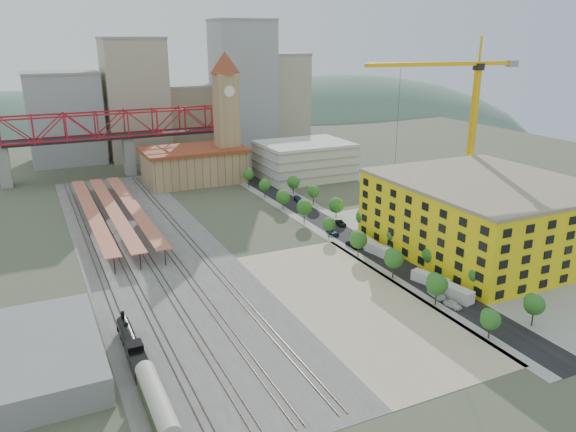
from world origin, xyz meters
name	(u,v)px	position (x,y,z in m)	size (l,w,h in m)	color
ground	(303,250)	(0.00, 0.00, 0.00)	(400.00, 400.00, 0.00)	#474C38
ballast_strip	(151,249)	(-36.00, 17.50, 0.03)	(36.00, 165.00, 0.06)	#605E59
dirt_lot	(354,302)	(-4.00, -31.50, 0.03)	(28.00, 67.00, 0.06)	tan
street_asphalt	(328,225)	(16.00, 15.00, 0.03)	(12.00, 170.00, 0.06)	black
sidewalk_west	(312,227)	(10.50, 15.00, 0.02)	(3.00, 170.00, 0.04)	gray
sidewalk_east	(344,222)	(21.50, 15.00, 0.02)	(3.00, 170.00, 0.04)	gray
construction_pad	(489,248)	(45.00, -20.00, 0.03)	(50.00, 90.00, 0.06)	gray
rail_tracks	(144,250)	(-37.80, 17.50, 0.15)	(26.56, 160.00, 0.18)	#382B23
platform_canopies	(113,209)	(-41.00, 45.00, 3.99)	(16.00, 80.00, 4.12)	#C46A4B
station_hall	(194,165)	(-5.00, 82.00, 6.67)	(38.00, 24.00, 13.10)	tan
clock_tower	(226,105)	(8.00, 79.99, 28.70)	(12.00, 12.00, 52.00)	tan
parking_garage	(304,160)	(36.00, 70.00, 7.00)	(34.00, 26.00, 14.00)	silver
truss_bridge	(127,128)	(-25.00, 105.00, 18.86)	(94.00, 9.60, 25.60)	gray
construction_building	(485,216)	(42.00, -20.00, 9.41)	(44.60, 50.60, 18.80)	yellow
warehouse	(31,357)	(-66.00, -30.00, 2.50)	(22.00, 32.00, 5.00)	gray
street_trees	(346,235)	(16.00, 5.00, 0.00)	(15.40, 124.40, 8.00)	#215A1B
skyline	(182,103)	(7.47, 142.31, 22.81)	(133.00, 46.00, 60.00)	#9EA0A3
distant_hills	(197,225)	(45.28, 260.00, -79.54)	(647.00, 264.00, 227.00)	#4C6B59
locomotive	(132,345)	(-50.00, -32.35, 1.92)	(2.66, 20.55, 5.14)	black
coach	(157,405)	(-50.00, -52.25, 2.86)	(2.95, 17.13, 5.38)	#2F3B20
tower_crane	(465,107)	(58.74, 8.90, 32.92)	(49.74, 8.47, 53.34)	yellow
site_trailer_a	(451,291)	(16.00, -38.35, 1.40)	(2.68, 10.20, 2.79)	silver
site_trailer_b	(430,280)	(16.00, -31.45, 1.23)	(2.36, 8.96, 2.45)	silver
site_trailer_c	(380,251)	(16.00, -11.76, 1.26)	(2.42, 9.21, 2.52)	silver
site_trailer_d	(364,241)	(16.00, -4.42, 1.27)	(2.45, 9.30, 2.55)	silver
car_0	(453,305)	(13.00, -42.44, 0.70)	(1.65, 4.11, 1.40)	white
car_1	(437,294)	(13.00, -37.36, 0.77)	(1.63, 4.67, 1.54)	gray
car_2	(354,245)	(13.00, -3.96, 0.70)	(2.33, 5.05, 1.40)	black
car_3	(332,232)	(13.00, 7.34, 0.74)	(2.06, 5.08, 1.47)	navy
car_4	(457,289)	(19.00, -36.83, 0.72)	(1.69, 4.20, 1.43)	silver
car_5	(387,249)	(19.00, -10.77, 0.78)	(1.66, 4.76, 1.57)	#9C9CA1
car_6	(341,223)	(19.00, 12.94, 0.66)	(2.21, 4.78, 1.33)	black
car_7	(298,199)	(19.00, 41.07, 0.76)	(2.12, 5.22, 1.52)	#1A284D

